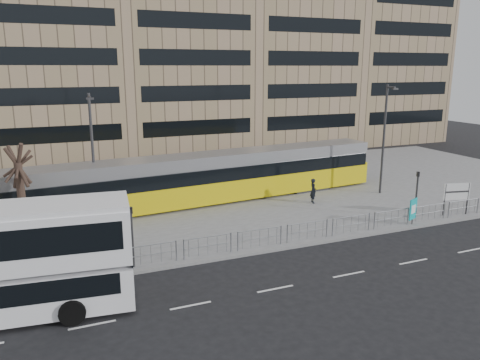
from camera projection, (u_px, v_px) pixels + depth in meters
name	position (u px, v px, depth m)	size (l,w,h in m)	color
ground	(275.00, 251.00, 25.58)	(120.00, 120.00, 0.00)	black
plaza	(206.00, 196.00, 36.33)	(64.00, 24.00, 0.15)	slate
kerb	(275.00, 250.00, 25.60)	(64.00, 0.25, 0.17)	gray
building_row	(155.00, 40.00, 53.90)	(70.40, 18.40, 31.20)	maroon
pedestrian_barrier	(303.00, 227.00, 26.54)	(32.07, 0.07, 1.10)	#94969C
road_markings	(331.00, 278.00, 22.36)	(62.00, 0.12, 0.01)	white
tram	(193.00, 180.00, 33.57)	(30.51, 5.75, 3.58)	#D5BD0B
station_sign	(457.00, 193.00, 31.10)	(1.87, 0.48, 2.18)	#2D2D30
ad_panel	(413.00, 209.00, 29.35)	(0.84, 0.40, 1.65)	#2D2D30
pedestrian	(313.00, 191.00, 34.04)	(0.66, 0.43, 1.81)	black
traffic_light_west	(132.00, 229.00, 22.79)	(0.20, 0.23, 3.10)	#2D2D30
traffic_light_east	(417.00, 188.00, 30.44)	(0.18, 0.21, 3.10)	#2D2D30
lamp_post_west	(93.00, 150.00, 30.50)	(0.45, 1.04, 8.06)	#2D2D30
lamp_post_east	(384.00, 135.00, 35.84)	(0.45, 1.04, 8.42)	#2D2D30
bare_tree	(15.00, 141.00, 25.59)	(4.24, 4.24, 7.70)	black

